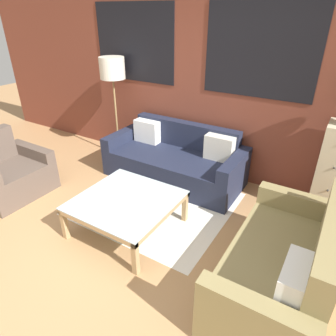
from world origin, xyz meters
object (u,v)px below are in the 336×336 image
object	(u,v)px
couch_dark	(175,161)
coffee_table	(126,203)
armchair_corner	(9,174)
floor_lamp	(112,72)
settee_vintage	(283,267)
drawer_cabinet	(333,172)

from	to	relation	value
couch_dark	coffee_table	size ratio (longest dim) A/B	1.92
armchair_corner	floor_lamp	world-z (taller)	floor_lamp
couch_dark	armchair_corner	size ratio (longest dim) A/B	2.21
settee_vintage	couch_dark	bearing A→B (deg)	144.29
drawer_cabinet	settee_vintage	bearing A→B (deg)	-96.37
armchair_corner	floor_lamp	size ratio (longest dim) A/B	0.55
coffee_table	floor_lamp	distance (m)	2.26
couch_dark	drawer_cabinet	size ratio (longest dim) A/B	1.73
settee_vintage	floor_lamp	size ratio (longest dim) A/B	0.98
coffee_table	drawer_cabinet	size ratio (longest dim) A/B	0.90
coffee_table	floor_lamp	world-z (taller)	floor_lamp
couch_dark	armchair_corner	distance (m)	2.29
couch_dark	coffee_table	bearing A→B (deg)	-83.91
settee_vintage	floor_lamp	distance (m)	3.56
armchair_corner	settee_vintage	bearing A→B (deg)	3.41
settee_vintage	armchair_corner	xyz separation A→B (m)	(-3.54, -0.21, -0.03)
couch_dark	coffee_table	distance (m)	1.33
settee_vintage	coffee_table	size ratio (longest dim) A/B	1.53
armchair_corner	couch_dark	bearing A→B (deg)	41.85
couch_dark	armchair_corner	bearing A→B (deg)	-138.15
armchair_corner	coffee_table	xyz separation A→B (m)	(1.85, 0.21, 0.08)
couch_dark	armchair_corner	world-z (taller)	armchair_corner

